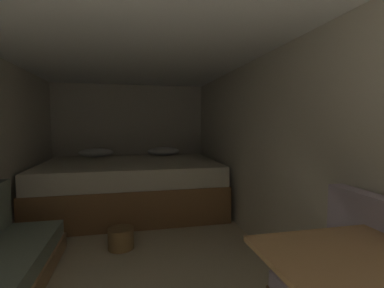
% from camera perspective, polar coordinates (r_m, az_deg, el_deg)
% --- Properties ---
extents(ground_plane, '(7.38, 7.38, 0.00)m').
position_cam_1_polar(ground_plane, '(2.72, -12.01, -24.11)').
color(ground_plane, beige).
extents(wall_back, '(2.71, 0.05, 1.97)m').
position_cam_1_polar(wall_back, '(5.12, -12.53, 0.78)').
color(wall_back, beige).
rests_on(wall_back, ground).
extents(wall_right, '(0.05, 5.38, 1.97)m').
position_cam_1_polar(wall_right, '(2.76, 16.49, -2.22)').
color(wall_right, beige).
rests_on(wall_right, ground).
extents(ceiling_slab, '(2.71, 5.38, 0.05)m').
position_cam_1_polar(ceiling_slab, '(2.49, -12.77, 20.60)').
color(ceiling_slab, white).
rests_on(ceiling_slab, wall_left).
extents(bed, '(2.49, 1.74, 0.88)m').
position_cam_1_polar(bed, '(4.27, -12.36, -8.24)').
color(bed, olive).
rests_on(bed, ground).
extents(dinette_table, '(0.73, 0.69, 0.76)m').
position_cam_1_polar(dinette_table, '(1.37, 32.48, -23.68)').
color(dinette_table, '#9E7247').
rests_on(dinette_table, ground).
extents(wicker_basket, '(0.26, 0.26, 0.21)m').
position_cam_1_polar(wicker_basket, '(3.11, -14.40, -18.24)').
color(wicker_basket, olive).
rests_on(wicker_basket, ground).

